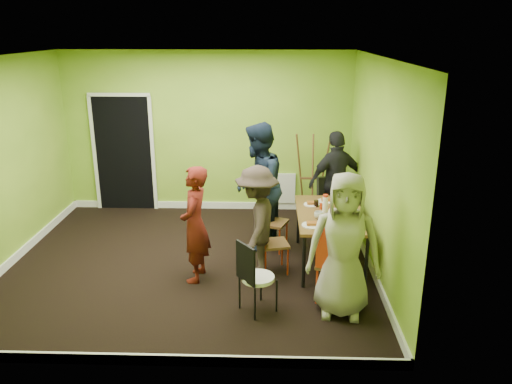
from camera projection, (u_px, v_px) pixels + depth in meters
ground at (191, 263)px, 7.01m from camera, size 5.00×5.00×0.00m
room_walls at (187, 195)px, 6.74m from camera, size 5.04×4.54×2.82m
dining_table at (330, 217)px, 6.79m from camera, size 0.90×1.50×0.75m
chair_left_far at (269, 216)px, 7.34m from camera, size 0.48×0.48×0.90m
chair_left_near at (269, 238)px, 6.61m from camera, size 0.43×0.43×0.87m
chair_back_end at (329, 193)px, 7.95m from camera, size 0.44×0.50×0.89m
chair_front_end at (334, 259)px, 5.83m from camera, size 0.52×0.53×1.01m
chair_bentwood at (254, 274)px, 5.66m from camera, size 0.48×0.48×0.88m
easel at (312, 176)px, 8.47m from camera, size 0.60×0.56×1.50m
plate_near_left at (312, 204)px, 7.08m from camera, size 0.22×0.22×0.01m
plate_near_right at (312, 225)px, 6.34m from camera, size 0.26×0.26×0.01m
plate_far_back at (326, 201)px, 7.22m from camera, size 0.24×0.24×0.01m
plate_far_front at (340, 226)px, 6.32m from camera, size 0.25×0.25×0.01m
plate_wall_back at (349, 209)px, 6.89m from camera, size 0.26×0.26×0.01m
plate_wall_front at (356, 218)px, 6.59m from camera, size 0.25×0.25×0.01m
thermos at (325, 205)px, 6.75m from camera, size 0.07×0.07×0.23m
blue_bottle at (352, 214)px, 6.47m from camera, size 0.07×0.07×0.19m
orange_bottle at (321, 206)px, 6.91m from camera, size 0.03×0.03×0.09m
glass_mid at (316, 203)px, 7.01m from camera, size 0.07×0.07×0.09m
glass_back at (333, 199)px, 7.19m from camera, size 0.07×0.07×0.09m
glass_front at (349, 224)px, 6.29m from camera, size 0.06×0.06×0.09m
cup_a at (319, 215)px, 6.56m from camera, size 0.12×0.12×0.09m
cup_b at (339, 209)px, 6.77m from camera, size 0.11×0.11×0.10m
person_standing at (195, 224)px, 6.35m from camera, size 0.41×0.58×1.53m
person_left_far at (258, 187)px, 7.28m from camera, size 0.87×1.03×1.87m
person_left_near at (257, 223)px, 6.43m from camera, size 0.67×1.03×1.50m
person_back_end at (336, 181)px, 7.96m from camera, size 1.03×0.75×1.63m
person_front_end at (344, 246)px, 5.54m from camera, size 0.88×0.63×1.68m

